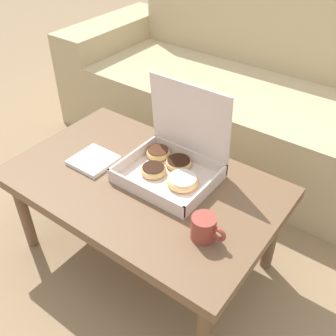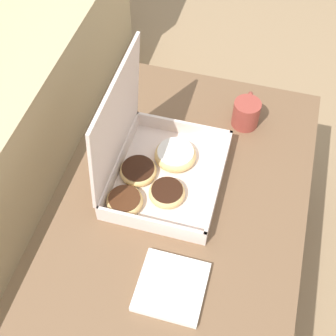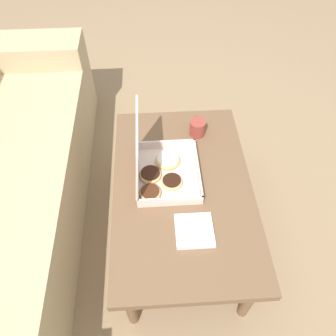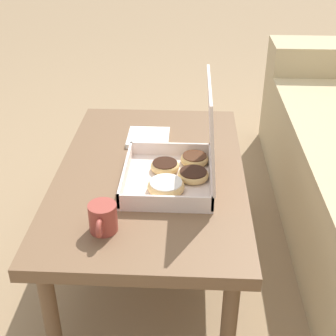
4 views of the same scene
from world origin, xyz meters
TOP-DOWN VIEW (x-y plane):
  - ground_plane at (0.00, 0.00)m, footprint 12.00×12.00m
  - couch at (0.00, 0.79)m, footprint 2.17×0.78m
  - coffee_table at (0.00, -0.16)m, footprint 0.97×0.60m
  - pastry_box at (0.06, -0.06)m, footprint 0.33×0.28m
  - coffee_mug at (0.32, -0.26)m, footprint 0.11×0.08m
  - napkin_stack at (-0.22, -0.19)m, footprint 0.15×0.15m

SIDE VIEW (x-z plane):
  - ground_plane at x=0.00m, z-range 0.00..0.00m
  - couch at x=0.00m, z-range -0.13..0.71m
  - coffee_table at x=0.00m, z-range 0.16..0.55m
  - napkin_stack at x=-0.22m, z-range 0.40..0.41m
  - coffee_mug at x=0.32m, z-range 0.40..0.48m
  - pastry_box at x=0.06m, z-range 0.29..0.61m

